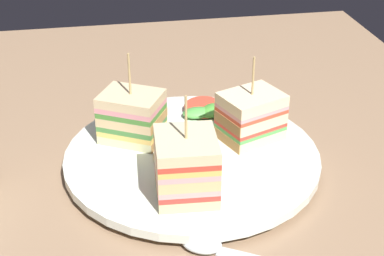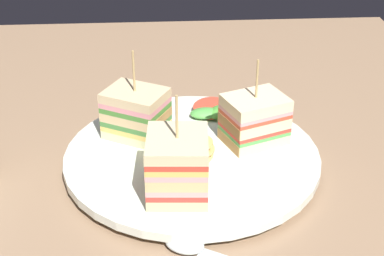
{
  "view_description": "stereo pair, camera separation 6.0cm",
  "coord_description": "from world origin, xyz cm",
  "views": [
    {
      "loc": [
        51.59,
        -9.31,
        34.36
      ],
      "look_at": [
        0.0,
        0.0,
        4.67
      ],
      "focal_mm": 54.84,
      "sensor_mm": 36.0,
      "label": 1
    },
    {
      "loc": [
        52.32,
        -3.34,
        34.36
      ],
      "look_at": [
        0.0,
        0.0,
        4.67
      ],
      "focal_mm": 54.84,
      "sensor_mm": 36.0,
      "label": 2
    }
  ],
  "objects": [
    {
      "name": "sandwich_wedge_1",
      "position": [
        -4.1,
        -5.8,
        4.37
      ],
      "size": [
        7.3,
        7.88,
        10.01
      ],
      "rotation": [
        0.0,
        0.0,
        7.35
      ],
      "color": "beige",
      "rests_on": "plate"
    },
    {
      "name": "chip_pile",
      "position": [
        1.78,
        -0.49,
        3.18
      ],
      "size": [
        7.63,
        7.68,
        3.01
      ],
      "color": "#EEC883",
      "rests_on": "plate"
    },
    {
      "name": "sandwich_wedge_2",
      "position": [
        6.88,
        -1.79,
        4.65
      ],
      "size": [
        6.68,
        5.99,
        10.23
      ],
      "rotation": [
        0.0,
        0.0,
        9.36
      ],
      "color": "beige",
      "rests_on": "plate"
    },
    {
      "name": "plate",
      "position": [
        0.0,
        0.0,
        1.01
      ],
      "size": [
        26.87,
        26.87,
        1.67
      ],
      "color": "white",
      "rests_on": "ground_plane"
    },
    {
      "name": "ground_plane",
      "position": [
        0.0,
        0.0,
        -0.9
      ],
      "size": [
        92.75,
        73.3,
        1.8
      ],
      "primitive_type": "cube",
      "color": "#947457"
    },
    {
      "name": "spoon",
      "position": [
        13.97,
        0.27,
        0.4
      ],
      "size": [
        9.21,
        14.03,
        1.0
      ],
      "rotation": [
        0.0,
        0.0,
        4.19
      ],
      "color": "silver",
      "rests_on": "ground_plane"
    },
    {
      "name": "salad_garnish",
      "position": [
        -8.17,
        2.87,
        2.28
      ],
      "size": [
        5.34,
        5.44,
        1.42
      ],
      "color": "#52AA3D",
      "rests_on": "plate"
    },
    {
      "name": "sandwich_wedge_0",
      "position": [
        -2.03,
        6.8,
        4.3
      ],
      "size": [
        6.85,
        7.67,
        9.52
      ],
      "rotation": [
        0.0,
        0.0,
        5.09
      ],
      "color": "beige",
      "rests_on": "plate"
    }
  ]
}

